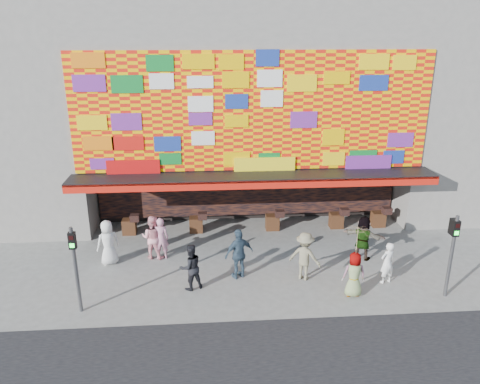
{
  "coord_description": "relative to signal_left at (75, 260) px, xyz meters",
  "views": [
    {
      "loc": [
        -1.99,
        -15.09,
        8.78
      ],
      "look_at": [
        -0.69,
        2.0,
        2.78
      ],
      "focal_mm": 35.0,
      "sensor_mm": 36.0,
      "label": 1
    }
  ],
  "objects": [
    {
      "name": "ground",
      "position": [
        6.2,
        1.5,
        -1.86
      ],
      "size": [
        90.0,
        90.0,
        0.0
      ],
      "primitive_type": "plane",
      "color": "slate",
      "rests_on": "ground"
    },
    {
      "name": "shop_building",
      "position": [
        6.2,
        9.68,
        3.37
      ],
      "size": [
        15.2,
        9.4,
        10.0
      ],
      "color": "gray",
      "rests_on": "ground"
    },
    {
      "name": "signal_left",
      "position": [
        0.0,
        0.0,
        0.0
      ],
      "size": [
        0.22,
        0.2,
        3.0
      ],
      "color": "#59595B",
      "rests_on": "ground"
    },
    {
      "name": "signal_right",
      "position": [
        12.4,
        0.0,
        0.0
      ],
      "size": [
        0.22,
        0.2,
        3.0
      ],
      "color": "#59595B",
      "rests_on": "ground"
    },
    {
      "name": "ped_a",
      "position": [
        0.33,
        3.28,
        -0.95
      ],
      "size": [
        1.05,
        0.9,
        1.81
      ],
      "primitive_type": "imported",
      "rotation": [
        0.0,
        0.0,
        3.58
      ],
      "color": "silver",
      "rests_on": "ground"
    },
    {
      "name": "ped_b",
      "position": [
        2.34,
        3.58,
        -0.99
      ],
      "size": [
        0.68,
        0.48,
        1.75
      ],
      "primitive_type": "imported",
      "rotation": [
        0.0,
        0.0,
        3.25
      ],
      "color": "pink",
      "rests_on": "ground"
    },
    {
      "name": "ped_c",
      "position": [
        3.58,
        1.14,
        -1.01
      ],
      "size": [
        1.02,
        0.93,
        1.71
      ],
      "primitive_type": "imported",
      "rotation": [
        0.0,
        0.0,
        3.55
      ],
      "color": "black",
      "rests_on": "ground"
    },
    {
      "name": "ped_d",
      "position": [
        7.73,
        1.53,
        -0.94
      ],
      "size": [
        1.37,
        1.18,
        1.84
      ],
      "primitive_type": "imported",
      "rotation": [
        0.0,
        0.0,
        2.62
      ],
      "color": "#7C765A",
      "rests_on": "ground"
    },
    {
      "name": "ped_e",
      "position": [
        5.35,
        1.82,
        -0.89
      ],
      "size": [
        1.23,
        0.9,
        1.94
      ],
      "primitive_type": "imported",
      "rotation": [
        0.0,
        0.0,
        3.56
      ],
      "color": "#354A5D",
      "rests_on": "ground"
    },
    {
      "name": "ped_f",
      "position": [
        10.39,
        2.95,
        -0.95
      ],
      "size": [
        1.72,
        1.34,
        1.82
      ],
      "primitive_type": "imported",
      "rotation": [
        0.0,
        0.0,
        2.59
      ],
      "color": "gray",
      "rests_on": "ground"
    },
    {
      "name": "ped_g",
      "position": [
        9.19,
        0.27,
        -1.05
      ],
      "size": [
        0.8,
        0.54,
        1.62
      ],
      "primitive_type": "imported",
      "rotation": [
        0.0,
        0.0,
        3.11
      ],
      "color": "gray",
      "rests_on": "ground"
    },
    {
      "name": "ped_h",
      "position": [
        10.66,
        1.04,
        -1.07
      ],
      "size": [
        0.67,
        0.55,
        1.58
      ],
      "primitive_type": "imported",
      "rotation": [
        0.0,
        0.0,
        3.49
      ],
      "color": "white",
      "rests_on": "ground"
    },
    {
      "name": "ped_i",
      "position": [
        2.01,
        3.66,
        -0.96
      ],
      "size": [
        0.99,
        0.83,
        1.8
      ],
      "primitive_type": "imported",
      "rotation": [
        0.0,
        0.0,
        2.96
      ],
      "color": "pink",
      "rests_on": "ground"
    },
    {
      "name": "parasol",
      "position": [
        9.19,
        0.27,
        0.29
      ],
      "size": [
        1.1,
        1.12,
        1.84
      ],
      "color": "beige",
      "rests_on": "ground"
    }
  ]
}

